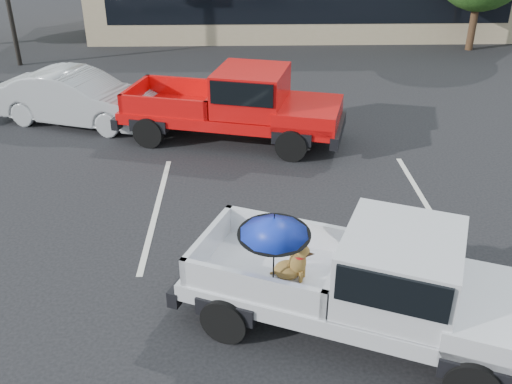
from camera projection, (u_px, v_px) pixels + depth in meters
ground at (301, 259)px, 10.85m from camera, size 90.00×90.00×0.00m
stripe_left at (157, 209)px, 12.54m from camera, size 0.12×5.00×0.01m
stripe_right at (427, 205)px, 12.69m from camera, size 0.12×5.00×0.01m
silver_pickup at (382, 281)px, 8.50m from camera, size 6.01×3.99×2.06m
red_pickup at (245, 102)px, 15.49m from camera, size 6.54×3.65×2.04m
silver_sedan at (78, 98)px, 16.85m from camera, size 5.09×3.14×1.58m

